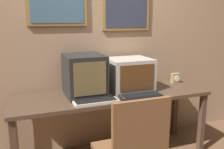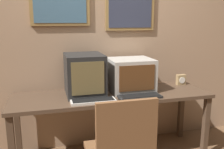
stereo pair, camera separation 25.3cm
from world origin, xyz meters
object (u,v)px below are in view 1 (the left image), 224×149
(monitor_left, at_px, (84,75))
(keyboard_main, at_px, (96,102))
(mouse_near_keyboard, at_px, (123,98))
(monitor_right, at_px, (129,74))
(desk_clock, at_px, (176,78))
(keyboard_side, at_px, (141,96))

(monitor_left, xyz_separation_m, keyboard_main, (0.03, -0.28, -0.19))
(keyboard_main, xyz_separation_m, mouse_near_keyboard, (0.27, -0.00, 0.01))
(monitor_left, relative_size, monitor_right, 0.96)
(desk_clock, bearing_deg, monitor_right, -174.18)
(monitor_right, xyz_separation_m, keyboard_main, (-0.47, -0.30, -0.16))
(keyboard_main, relative_size, keyboard_side, 0.99)
(keyboard_main, xyz_separation_m, desk_clock, (1.12, 0.36, 0.05))
(mouse_near_keyboard, bearing_deg, keyboard_side, 5.89)
(keyboard_main, xyz_separation_m, keyboard_side, (0.47, 0.02, 0.00))
(keyboard_main, relative_size, mouse_near_keyboard, 3.69)
(mouse_near_keyboard, relative_size, desk_clock, 0.95)
(keyboard_main, height_order, desk_clock, desk_clock)
(monitor_left, bearing_deg, keyboard_side, -27.65)
(monitor_left, relative_size, mouse_near_keyboard, 3.85)
(monitor_right, bearing_deg, mouse_near_keyboard, -123.63)
(keyboard_main, height_order, mouse_near_keyboard, mouse_near_keyboard)
(mouse_near_keyboard, bearing_deg, desk_clock, 23.13)
(monitor_left, xyz_separation_m, mouse_near_keyboard, (0.30, -0.29, -0.19))
(monitor_right, relative_size, keyboard_main, 1.09)
(monitor_left, height_order, desk_clock, monitor_left)
(keyboard_side, relative_size, desk_clock, 3.54)
(monitor_right, distance_m, desk_clock, 0.67)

